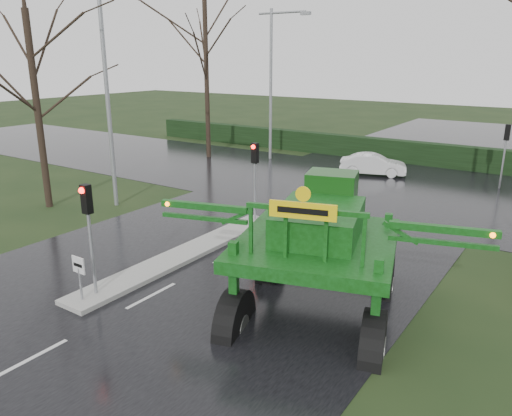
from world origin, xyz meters
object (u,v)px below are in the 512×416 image
Objects in this scene: keep_left_sign at (79,271)px; street_light_left_far at (275,72)px; traffic_signal_near at (88,216)px; traffic_signal_far at (506,142)px; white_sedan at (372,175)px; crop_sprayer at (237,239)px; traffic_signal_mid at (255,165)px; street_light_left_near at (110,79)px.

street_light_left_far reaches higher than keep_left_sign.
traffic_signal_far is at bearing 69.64° from traffic_signal_near.
street_light_left_far is 9.77m from white_sedan.
street_light_left_far reaches higher than traffic_signal_near.
street_light_left_far reaches higher than crop_sprayer.
street_light_left_far reaches higher than white_sedan.
crop_sprayer is at bearing -58.97° from traffic_signal_mid.
keep_left_sign is 0.38× the size of traffic_signal_near.
white_sedan is (0.78, 20.66, -1.06)m from keep_left_sign.
traffic_signal_far is 0.35× the size of street_light_left_far.
traffic_signal_far is (7.80, 21.02, 0.00)m from traffic_signal_near.
crop_sprayer is at bearing 172.08° from white_sedan.
crop_sprayer is 2.24× the size of white_sedan.
keep_left_sign is 23.11m from street_light_left_far.
traffic_signal_near is (0.00, 0.49, 1.53)m from keep_left_sign.
street_light_left_near is 2.54× the size of white_sedan.
traffic_signal_near is 10.40m from street_light_left_near.
street_light_left_near is at bearing 136.47° from crop_sprayer.
crop_sprayer is (4.37, 1.24, -0.18)m from traffic_signal_near.
keep_left_sign is 1.61m from traffic_signal_near.
street_light_left_near reaches higher than white_sedan.
traffic_signal_far is at bearing 70.07° from keep_left_sign.
street_light_left_far is 2.54× the size of white_sedan.
traffic_signal_far is 0.90× the size of white_sedan.
keep_left_sign is at bearing -47.41° from street_light_left_near.
crop_sprayer is (4.37, 1.73, 1.36)m from keep_left_sign.
traffic_signal_far is 20.58m from street_light_left_near.
keep_left_sign is 22.93m from traffic_signal_far.
street_light_left_near is 16.37m from white_sedan.
traffic_signal_mid reaches higher than white_sedan.
street_light_left_far is at bearing 0.03° from traffic_signal_far.
traffic_signal_near is 0.90× the size of white_sedan.
street_light_left_near reaches higher than traffic_signal_mid.
street_light_left_near is (-6.89, 7.01, 3.40)m from traffic_signal_near.
traffic_signal_far is (7.80, 21.51, 1.53)m from keep_left_sign.
traffic_signal_mid is (0.00, 8.99, 1.53)m from keep_left_sign.
traffic_signal_mid is 1.00× the size of traffic_signal_far.
traffic_signal_mid is at bearing 157.52° from white_sedan.
street_light_left_near and street_light_left_far have the same top height.
crop_sprayer reaches higher than keep_left_sign.
traffic_signal_far is at bearing -101.78° from white_sedan.
white_sedan is (0.78, 11.67, -2.59)m from traffic_signal_mid.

